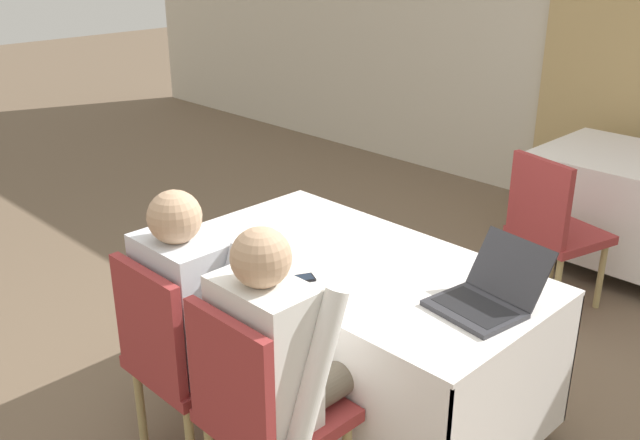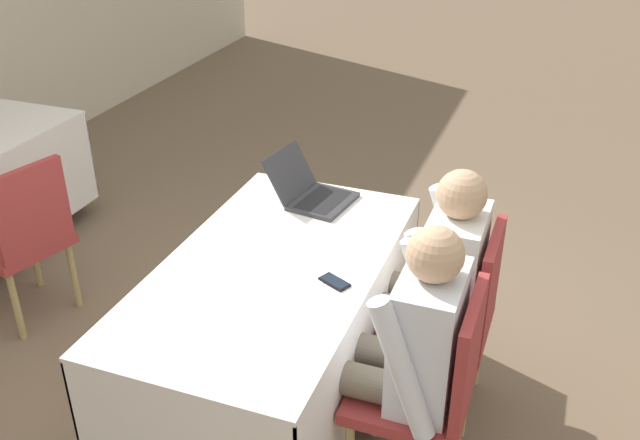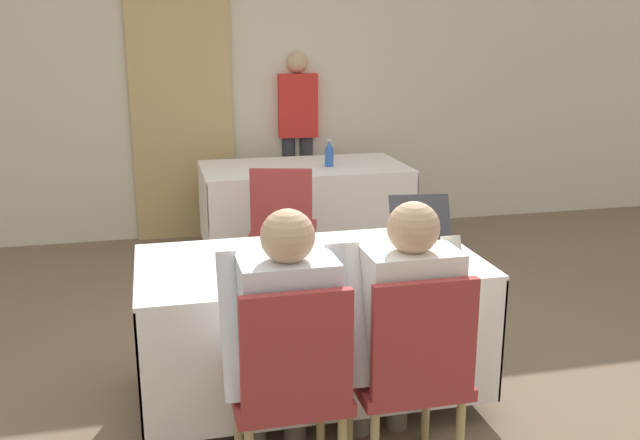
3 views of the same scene
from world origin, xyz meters
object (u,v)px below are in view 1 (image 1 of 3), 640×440
laptop (485,297)px  chair_far_spare (552,226)px  chair_near_left (180,353)px  person_white_shirt (282,357)px  chair_near_right (260,408)px  person_checkered_shirt (199,308)px  cell_phone (299,279)px

laptop → chair_far_spare: bearing=116.2°
chair_near_left → person_white_shirt: (0.48, 0.10, 0.16)m
chair_near_left → chair_near_right: bearing=-180.0°
chair_near_right → laptop: bearing=-114.7°
chair_near_left → chair_near_right: 0.48m
chair_far_spare → person_white_shirt: person_white_shirt is taller
chair_near_right → chair_far_spare: size_ratio=1.00×
chair_near_left → person_checkered_shirt: bearing=-90.0°
person_white_shirt → person_checkered_shirt: bearing=0.0°
chair_far_spare → cell_phone: bearing=98.7°
laptop → chair_far_spare: 1.51m
person_checkered_shirt → person_white_shirt: 0.48m
person_checkered_shirt → chair_far_spare: bearing=-100.3°
laptop → person_white_shirt: person_white_shirt is taller
cell_phone → person_white_shirt: 0.45m
laptop → person_white_shirt: bearing=-109.7°
laptop → person_white_shirt: size_ratio=0.35×
person_checkered_shirt → person_white_shirt: size_ratio=1.00×
person_checkered_shirt → person_white_shirt: same height
chair_far_spare → person_checkered_shirt: 2.14m
person_checkered_shirt → chair_near_right: bearing=167.8°
chair_far_spare → chair_near_left: bearing=94.9°
laptop → person_checkered_shirt: person_checkered_shirt is taller
cell_phone → person_white_shirt: (0.28, -0.35, -0.07)m
cell_phone → chair_near_left: size_ratio=0.16×
chair_far_spare → person_checkered_shirt: (-0.38, -2.10, 0.16)m
cell_phone → chair_near_right: chair_near_right is taller
laptop → person_checkered_shirt: 1.09m
laptop → cell_phone: (-0.64, -0.34, -0.04)m
chair_near_right → person_checkered_shirt: (-0.48, 0.10, 0.16)m
laptop → chair_near_right: bearing=-106.6°
chair_far_spare → person_white_shirt: 2.10m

